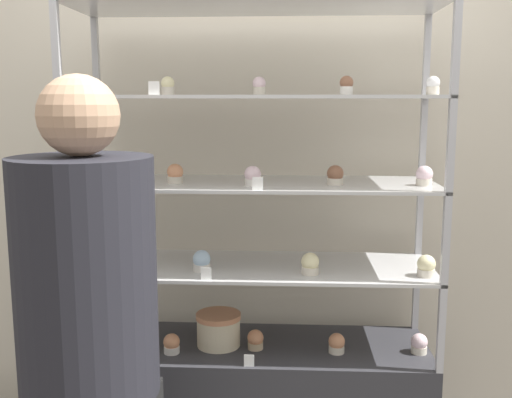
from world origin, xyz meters
The scene contains 30 objects.
back_wall centered at (0.00, 0.36, 1.30)m, with size 8.00×0.05×2.60m.
display_riser_lower centered at (0.00, 0.00, 0.95)m, with size 1.32×0.43×0.32m.
display_riser_middle centered at (0.00, 0.00, 1.27)m, with size 1.32×0.43×0.32m.
display_riser_upper centered at (0.00, 0.00, 1.59)m, with size 1.32×0.43×0.32m.
display_riser_top centered at (0.00, 0.00, 1.90)m, with size 1.32×0.43×0.32m.
layer_cake_centerpiece centered at (-0.14, -0.02, 0.72)m, with size 0.17×0.17×0.13m.
cupcake_0 centered at (-0.58, -0.11, 0.69)m, with size 0.06×0.06×0.07m.
cupcake_1 centered at (-0.31, -0.10, 0.69)m, with size 0.06×0.06×0.07m.
cupcake_2 centered at (0.00, -0.04, 0.69)m, with size 0.06×0.06×0.07m.
cupcake_3 centered at (0.30, -0.06, 0.69)m, with size 0.06×0.06×0.07m.
cupcake_4 centered at (0.61, -0.05, 0.69)m, with size 0.06×0.06×0.07m.
price_tag_0 centered at (-0.01, -0.20, 0.68)m, with size 0.04×0.00×0.04m.
cupcake_5 centered at (-0.61, -0.04, 1.01)m, with size 0.06×0.06×0.08m.
cupcake_6 centered at (-0.19, -0.09, 1.01)m, with size 0.06×0.06×0.08m.
cupcake_7 centered at (0.20, -0.11, 1.01)m, with size 0.06×0.06×0.08m.
cupcake_8 centered at (0.61, -0.11, 1.01)m, with size 0.06×0.06×0.08m.
price_tag_1 centered at (-0.16, -0.20, 1.00)m, with size 0.04×0.00×0.04m.
cupcake_9 centered at (-0.59, -0.04, 1.32)m, with size 0.06×0.06×0.07m.
cupcake_10 centered at (-0.29, -0.04, 1.32)m, with size 0.06×0.06×0.07m.
cupcake_11 centered at (-0.01, -0.09, 1.32)m, with size 0.06×0.06×0.07m.
cupcake_12 centered at (0.29, -0.06, 1.32)m, with size 0.06×0.06×0.07m.
cupcake_13 centered at (0.60, -0.06, 1.32)m, with size 0.06×0.06×0.07m.
price_tag_2 centered at (0.02, -0.20, 1.31)m, with size 0.04×0.00×0.04m.
cupcake_14 centered at (-0.61, -0.05, 1.64)m, with size 0.05×0.05×0.06m.
cupcake_15 centered at (-0.30, -0.08, 1.64)m, with size 0.05×0.05×0.06m.
cupcake_16 centered at (0.01, -0.05, 1.64)m, with size 0.05×0.05×0.06m.
cupcake_17 centered at (0.31, -0.11, 1.64)m, with size 0.05×0.05×0.06m.
cupcake_18 centered at (0.61, -0.06, 1.64)m, with size 0.05×0.05×0.06m.
price_tag_3 centered at (-0.33, -0.20, 1.63)m, with size 0.04×0.00×0.04m.
customer_figure centered at (-0.44, -0.62, 0.89)m, with size 0.39×0.39×1.66m.
Camera 1 is at (0.12, -2.18, 1.59)m, focal length 42.00 mm.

